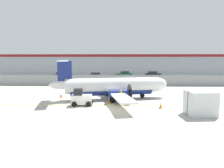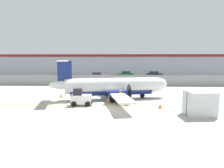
# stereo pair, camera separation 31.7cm
# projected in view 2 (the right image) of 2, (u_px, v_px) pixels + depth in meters

# --- Properties ---
(ground_plane) EXTENTS (140.00, 140.00, 0.01)m
(ground_plane) POSITION_uv_depth(u_px,v_px,m) (100.00, 105.00, 21.96)
(ground_plane) COLOR #B7B2A3
(perimeter_fence) EXTENTS (98.00, 0.10, 2.10)m
(perimeter_fence) POSITION_uv_depth(u_px,v_px,m) (108.00, 80.00, 37.68)
(perimeter_fence) COLOR gray
(perimeter_fence) RESTS_ON ground
(parking_lot_strip) EXTENTS (98.00, 17.00, 0.12)m
(parking_lot_strip) POSITION_uv_depth(u_px,v_px,m) (111.00, 79.00, 49.22)
(parking_lot_strip) COLOR #38383A
(parking_lot_strip) RESTS_ON ground
(background_building) EXTENTS (91.00, 8.10, 6.50)m
(background_building) POSITION_uv_depth(u_px,v_px,m) (114.00, 64.00, 67.14)
(background_building) COLOR #A8B2BC
(background_building) RESTS_ON ground
(commuter_airplane) EXTENTS (15.03, 15.98, 4.92)m
(commuter_airplane) POSITION_uv_depth(u_px,v_px,m) (114.00, 86.00, 25.31)
(commuter_airplane) COLOR white
(commuter_airplane) RESTS_ON ground
(baggage_tug) EXTENTS (2.41, 1.53, 1.88)m
(baggage_tug) POSITION_uv_depth(u_px,v_px,m) (81.00, 98.00, 21.88)
(baggage_tug) COLOR silver
(baggage_tug) RESTS_ON ground
(ground_crew_worker) EXTENTS (0.47, 0.51, 1.70)m
(ground_crew_worker) POSITION_uv_depth(u_px,v_px,m) (120.00, 96.00, 22.58)
(ground_crew_worker) COLOR #191E4C
(ground_crew_worker) RESTS_ON ground
(cargo_container) EXTENTS (2.58, 2.22, 2.20)m
(cargo_container) POSITION_uv_depth(u_px,v_px,m) (200.00, 103.00, 17.97)
(cargo_container) COLOR silver
(cargo_container) RESTS_ON ground
(traffic_cone_near_left) EXTENTS (0.36, 0.36, 0.64)m
(traffic_cone_near_left) POSITION_uv_depth(u_px,v_px,m) (160.00, 105.00, 20.59)
(traffic_cone_near_left) COLOR orange
(traffic_cone_near_left) RESTS_ON ground
(traffic_cone_near_right) EXTENTS (0.36, 0.36, 0.64)m
(traffic_cone_near_right) POSITION_uv_depth(u_px,v_px,m) (61.00, 95.00, 26.52)
(traffic_cone_near_right) COLOR orange
(traffic_cone_near_right) RESTS_ON ground
(traffic_cone_far_left) EXTENTS (0.36, 0.36, 0.64)m
(traffic_cone_far_left) POSITION_uv_depth(u_px,v_px,m) (108.00, 101.00, 22.94)
(traffic_cone_far_left) COLOR orange
(traffic_cone_far_left) RESTS_ON ground
(parked_car_0) EXTENTS (4.31, 2.24, 1.58)m
(parked_car_0) POSITION_uv_depth(u_px,v_px,m) (62.00, 75.00, 50.82)
(parked_car_0) COLOR black
(parked_car_0) RESTS_ON parking_lot_strip
(parked_car_1) EXTENTS (4.30, 2.21, 1.58)m
(parked_car_1) POSITION_uv_depth(u_px,v_px,m) (97.00, 76.00, 50.13)
(parked_car_1) COLOR red
(parked_car_1) RESTS_ON parking_lot_strip
(parked_car_2) EXTENTS (4.39, 2.45, 1.58)m
(parked_car_2) POSITION_uv_depth(u_px,v_px,m) (126.00, 74.00, 55.16)
(parked_car_2) COLOR #19662D
(parked_car_2) RESTS_ON parking_lot_strip
(parked_car_3) EXTENTS (4.25, 2.11, 1.58)m
(parked_car_3) POSITION_uv_depth(u_px,v_px,m) (154.00, 74.00, 54.36)
(parked_car_3) COLOR black
(parked_car_3) RESTS_ON parking_lot_strip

